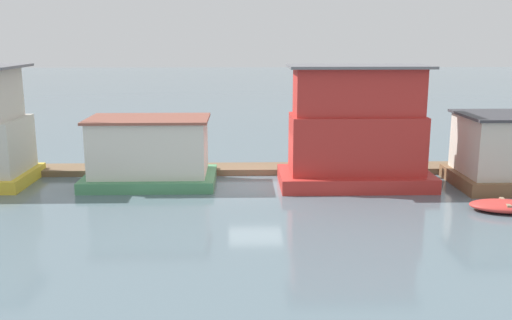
% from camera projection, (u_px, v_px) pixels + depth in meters
% --- Properties ---
extents(ground_plane, '(200.00, 200.00, 0.00)m').
position_uv_depth(ground_plane, '(255.00, 185.00, 26.30)').
color(ground_plane, slate).
extents(dock_walkway, '(42.40, 1.69, 0.30)m').
position_uv_depth(dock_walkway, '(254.00, 169.00, 28.82)').
color(dock_walkway, brown).
rests_on(dock_walkway, ground_plane).
extents(houseboat_green, '(5.98, 3.76, 3.11)m').
position_uv_depth(houseboat_green, '(150.00, 153.00, 26.19)').
color(houseboat_green, '#4C9360').
rests_on(houseboat_green, ground_plane).
extents(houseboat_red, '(6.89, 3.42, 5.48)m').
position_uv_depth(houseboat_red, '(356.00, 133.00, 25.69)').
color(houseboat_red, red).
rests_on(houseboat_red, ground_plane).
extents(dinghy_red, '(2.91, 1.89, 0.44)m').
position_uv_depth(dinghy_red, '(505.00, 206.00, 22.30)').
color(dinghy_red, red).
rests_on(dinghy_red, ground_plane).
extents(mooring_post_far_left, '(0.31, 0.31, 2.20)m').
position_uv_depth(mooring_post_far_left, '(404.00, 154.00, 27.74)').
color(mooring_post_far_left, brown).
rests_on(mooring_post_far_left, ground_plane).
extents(mooring_post_far_right, '(0.25, 0.25, 1.61)m').
position_uv_depth(mooring_post_far_right, '(355.00, 160.00, 27.74)').
color(mooring_post_far_right, '#846B4C').
rests_on(mooring_post_far_right, ground_plane).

